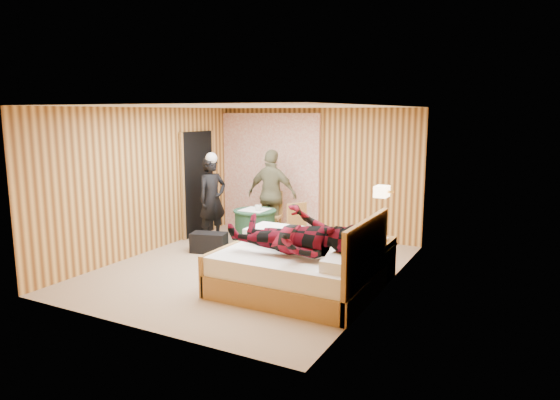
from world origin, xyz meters
The scene contains 23 objects.
floor centered at (0.00, 0.00, 0.00)m, with size 4.20×5.00×0.01m, color tan.
ceiling centered at (0.00, 0.00, 2.50)m, with size 4.20×5.00×0.01m, color white.
wall_back centered at (0.00, 2.50, 1.25)m, with size 4.20×0.02×2.50m, color #E3AD57.
wall_left centered at (-2.10, 0.00, 1.25)m, with size 0.02×5.00×2.50m, color #E3AD57.
wall_right centered at (2.10, 0.00, 1.25)m, with size 0.02×5.00×2.50m, color #E3AD57.
curtain centered at (-1.00, 2.43, 1.20)m, with size 2.20×0.08×2.40m, color white.
doorway centered at (-2.06, 1.40, 1.02)m, with size 0.06×0.90×2.05m, color black.
wall_lamp centered at (1.92, 0.45, 1.30)m, with size 0.26×0.24×0.16m.
bed centered at (1.12, -0.58, 0.32)m, with size 2.06×1.62×1.11m.
nightstand centered at (1.88, 0.41, 0.31)m, with size 0.46×0.62×0.60m.
round_table centered at (-0.60, 1.13, 0.35)m, with size 0.78×0.78×0.69m.
chair_far centered at (-0.62, 1.75, 0.54)m, with size 0.51×0.51×0.93m.
chair_near centered at (0.13, 1.23, 0.50)m, with size 0.54×0.54×0.87m.
duffel_bag centered at (-1.12, 0.44, 0.17)m, with size 0.61×0.32×0.35m, color black.
sneaker_left centered at (-0.89, 0.45, 0.05)m, with size 0.24×0.10×0.11m, color white.
sneaker_right centered at (-0.33, 0.97, 0.06)m, with size 0.25×0.10×0.11m, color white.
woman_standing centered at (-1.51, 1.10, 0.80)m, with size 0.59×0.38×1.61m, color black.
man_at_table centered at (-0.60, 1.78, 0.86)m, with size 1.01×0.42×1.72m, color #666344.
man_on_bed centered at (1.15, -0.81, 0.99)m, with size 1.77×0.67×0.86m, color #600918.
book_lower centered at (1.88, 0.36, 0.61)m, with size 0.17×0.22×0.02m, color white.
book_upper centered at (1.88, 0.36, 0.63)m, with size 0.16×0.22×0.02m, color white.
cup_nightstand centered at (1.88, 0.54, 0.65)m, with size 0.10×0.10×0.09m, color white.
cup_table centered at (-0.50, 1.08, 0.74)m, with size 0.12×0.12×0.10m, color white.
Camera 1 is at (3.92, -6.45, 2.42)m, focal length 32.00 mm.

